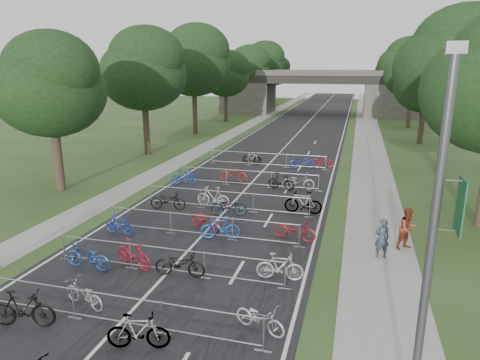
# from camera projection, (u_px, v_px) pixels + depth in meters

# --- Properties ---
(road) EXTENTS (11.00, 140.00, 0.01)m
(road) POSITION_uv_depth(u_px,v_px,m) (304.00, 126.00, 56.41)
(road) COLOR black
(road) RESTS_ON ground
(sidewalk_right) EXTENTS (3.00, 140.00, 0.01)m
(sidewalk_right) POSITION_uv_depth(u_px,v_px,m) (367.00, 128.00, 54.36)
(sidewalk_right) COLOR gray
(sidewalk_right) RESTS_ON ground
(sidewalk_left) EXTENTS (2.00, 140.00, 0.01)m
(sidewalk_left) POSITION_uv_depth(u_px,v_px,m) (249.00, 124.00, 58.33)
(sidewalk_left) COLOR gray
(sidewalk_left) RESTS_ON ground
(lane_markings) EXTENTS (0.12, 140.00, 0.00)m
(lane_markings) POSITION_uv_depth(u_px,v_px,m) (304.00, 126.00, 56.41)
(lane_markings) COLOR silver
(lane_markings) RESTS_ON ground
(overpass_bridge) EXTENTS (31.00, 8.00, 7.05)m
(overpass_bridge) POSITION_uv_depth(u_px,v_px,m) (317.00, 92.00, 69.46)
(overpass_bridge) COLOR #413D3A
(overpass_bridge) RESTS_ON ground
(lamppost) EXTENTS (0.61, 0.65, 8.21)m
(lamppost) POSITION_uv_depth(u_px,v_px,m) (432.00, 249.00, 8.48)
(lamppost) COLOR #4C4C51
(lamppost) RESTS_ON ground
(tree_left_0) EXTENTS (6.72, 6.72, 10.25)m
(tree_left_0) POSITION_uv_depth(u_px,v_px,m) (51.00, 87.00, 25.92)
(tree_left_0) COLOR #33261C
(tree_left_0) RESTS_ON ground
(tree_left_1) EXTENTS (7.56, 7.56, 11.53)m
(tree_left_1) POSITION_uv_depth(u_px,v_px,m) (144.00, 71.00, 36.88)
(tree_left_1) COLOR #33261C
(tree_left_1) RESTS_ON ground
(tree_right_1) EXTENTS (8.18, 8.18, 12.47)m
(tree_right_1) POSITION_uv_depth(u_px,v_px,m) (454.00, 64.00, 30.45)
(tree_right_1) COLOR #33261C
(tree_right_1) RESTS_ON ground
(tree_left_2) EXTENTS (8.40, 8.40, 12.81)m
(tree_left_2) POSITION_uv_depth(u_px,v_px,m) (194.00, 62.00, 47.84)
(tree_left_2) COLOR #33261C
(tree_left_2) RESTS_ON ground
(tree_right_2) EXTENTS (6.16, 6.16, 9.39)m
(tree_right_2) POSITION_uv_depth(u_px,v_px,m) (427.00, 85.00, 42.13)
(tree_right_2) COLOR #33261C
(tree_right_2) RESTS_ON ground
(tree_left_3) EXTENTS (6.72, 6.72, 10.25)m
(tree_left_3) POSITION_uv_depth(u_px,v_px,m) (226.00, 75.00, 59.44)
(tree_left_3) COLOR #33261C
(tree_left_3) RESTS_ON ground
(tree_right_3) EXTENTS (7.17, 7.17, 10.93)m
(tree_right_3) POSITION_uv_depth(u_px,v_px,m) (414.00, 72.00, 53.05)
(tree_right_3) COLOR #33261C
(tree_right_3) RESTS_ON ground
(tree_left_4) EXTENTS (7.56, 7.56, 11.53)m
(tree_left_4) POSITION_uv_depth(u_px,v_px,m) (247.00, 68.00, 70.40)
(tree_left_4) COLOR #33261C
(tree_left_4) RESTS_ON ground
(tree_right_4) EXTENTS (8.18, 8.18, 12.47)m
(tree_right_4) POSITION_uv_depth(u_px,v_px,m) (406.00, 64.00, 63.97)
(tree_right_4) COLOR #33261C
(tree_right_4) RESTS_ON ground
(tree_left_5) EXTENTS (8.40, 8.40, 12.81)m
(tree_left_5) POSITION_uv_depth(u_px,v_px,m) (263.00, 63.00, 81.36)
(tree_left_5) COLOR #33261C
(tree_left_5) RESTS_ON ground
(tree_right_5) EXTENTS (6.16, 6.16, 9.39)m
(tree_right_5) POSITION_uv_depth(u_px,v_px,m) (398.00, 76.00, 75.65)
(tree_right_5) COLOR #33261C
(tree_right_5) RESTS_ON ground
(tree_left_6) EXTENTS (6.72, 6.72, 10.25)m
(tree_left_6) POSITION_uv_depth(u_px,v_px,m) (275.00, 71.00, 92.95)
(tree_left_6) COLOR #33261C
(tree_left_6) RESTS_ON ground
(tree_right_6) EXTENTS (7.17, 7.17, 10.93)m
(tree_right_6) POSITION_uv_depth(u_px,v_px,m) (394.00, 70.00, 86.57)
(tree_right_6) COLOR #33261C
(tree_right_6) RESTS_ON ground
(barrier_row_1) EXTENTS (9.70, 0.08, 1.10)m
(barrier_row_1) POSITION_uv_depth(u_px,v_px,m) (116.00, 310.00, 13.07)
(barrier_row_1) COLOR #929499
(barrier_row_1) RESTS_ON ground
(barrier_row_2) EXTENTS (9.70, 0.08, 1.10)m
(barrier_row_2) POSITION_uv_depth(u_px,v_px,m) (167.00, 260.00, 16.42)
(barrier_row_2) COLOR #929499
(barrier_row_2) RESTS_ON ground
(barrier_row_3) EXTENTS (9.70, 0.08, 1.10)m
(barrier_row_3) POSITION_uv_depth(u_px,v_px,m) (201.00, 226.00, 19.96)
(barrier_row_3) COLOR #929499
(barrier_row_3) RESTS_ON ground
(barrier_row_4) EXTENTS (9.70, 0.08, 1.10)m
(barrier_row_4) POSITION_uv_depth(u_px,v_px,m) (226.00, 200.00, 23.68)
(barrier_row_4) COLOR #929499
(barrier_row_4) RESTS_ON ground
(barrier_row_5) EXTENTS (9.70, 0.08, 1.10)m
(barrier_row_5) POSITION_uv_depth(u_px,v_px,m) (249.00, 178.00, 28.34)
(barrier_row_5) COLOR #929499
(barrier_row_5) RESTS_ON ground
(barrier_row_6) EXTENTS (9.70, 0.08, 1.10)m
(barrier_row_6) POSITION_uv_depth(u_px,v_px,m) (267.00, 160.00, 33.93)
(barrier_row_6) COLOR #929499
(barrier_row_6) RESTS_ON ground
(bike_4) EXTENTS (2.11, 0.99, 1.22)m
(bike_4) POSITION_uv_depth(u_px,v_px,m) (23.00, 309.00, 13.04)
(bike_4) COLOR black
(bike_4) RESTS_ON ground
(bike_5) EXTENTS (1.88, 1.11, 0.93)m
(bike_5) POSITION_uv_depth(u_px,v_px,m) (84.00, 294.00, 14.14)
(bike_5) COLOR gray
(bike_5) RESTS_ON ground
(bike_6) EXTENTS (1.89, 0.95, 1.09)m
(bike_6) POSITION_uv_depth(u_px,v_px,m) (138.00, 332.00, 12.02)
(bike_6) COLOR #929499
(bike_6) RESTS_ON ground
(bike_7) EXTENTS (1.81, 1.14, 0.90)m
(bike_7) POSITION_uv_depth(u_px,v_px,m) (260.00, 318.00, 12.84)
(bike_7) COLOR #A5A5AD
(bike_7) RESTS_ON ground
(bike_8) EXTENTS (2.09, 0.86, 1.07)m
(bike_8) POSITION_uv_depth(u_px,v_px,m) (88.00, 257.00, 16.75)
(bike_8) COLOR #1B4099
(bike_8) RESTS_ON ground
(bike_9) EXTENTS (2.00, 1.21, 1.16)m
(bike_9) POSITION_uv_depth(u_px,v_px,m) (133.00, 254.00, 16.91)
(bike_9) COLOR maroon
(bike_9) RESTS_ON ground
(bike_10) EXTENTS (2.02, 0.85, 1.03)m
(bike_10) POSITION_uv_depth(u_px,v_px,m) (180.00, 264.00, 16.19)
(bike_10) COLOR black
(bike_10) RESTS_ON ground
(bike_11) EXTENTS (1.83, 0.69, 1.07)m
(bike_11) POSITION_uv_depth(u_px,v_px,m) (280.00, 267.00, 15.92)
(bike_11) COLOR #B1B3BA
(bike_11) RESTS_ON ground
(bike_12) EXTENTS (1.68, 0.71, 0.98)m
(bike_12) POSITION_uv_depth(u_px,v_px,m) (119.00, 225.00, 20.21)
(bike_12) COLOR navy
(bike_12) RESTS_ON ground
(bike_13) EXTENTS (2.10, 1.56, 1.05)m
(bike_13) POSITION_uv_depth(u_px,v_px,m) (206.00, 220.00, 20.78)
(bike_13) COLOR maroon
(bike_13) RESTS_ON ground
(bike_14) EXTENTS (1.92, 0.98, 1.11)m
(bike_14) POSITION_uv_depth(u_px,v_px,m) (220.00, 228.00, 19.68)
(bike_14) COLOR #1B4F99
(bike_14) RESTS_ON ground
(bike_15) EXTENTS (2.07, 1.04, 1.04)m
(bike_15) POSITION_uv_depth(u_px,v_px,m) (295.00, 229.00, 19.58)
(bike_15) COLOR maroon
(bike_15) RESTS_ON ground
(bike_16) EXTENTS (2.08, 0.93, 1.06)m
(bike_16) POSITION_uv_depth(u_px,v_px,m) (168.00, 201.00, 23.73)
(bike_16) COLOR black
(bike_16) RESTS_ON ground
(bike_17) EXTENTS (2.02, 0.72, 1.19)m
(bike_17) POSITION_uv_depth(u_px,v_px,m) (213.00, 197.00, 24.14)
(bike_17) COLOR #9FA1A7
(bike_17) RESTS_ON ground
(bike_18) EXTENTS (1.94, 1.07, 0.97)m
(bike_18) POSITION_uv_depth(u_px,v_px,m) (229.00, 207.00, 22.84)
(bike_18) COLOR #929499
(bike_18) RESTS_ON ground
(bike_19) EXTENTS (2.04, 0.61, 1.22)m
(bike_19) POSITION_uv_depth(u_px,v_px,m) (303.00, 203.00, 23.09)
(bike_19) COLOR #929499
(bike_19) RESTS_ON ground
(bike_20) EXTENTS (1.82, 1.38, 1.09)m
(bike_20) POSITION_uv_depth(u_px,v_px,m) (184.00, 177.00, 28.76)
(bike_20) COLOR #1B3B96
(bike_20) RESTS_ON ground
(bike_21) EXTENTS (2.04, 0.80, 1.05)m
(bike_21) POSITION_uv_depth(u_px,v_px,m) (233.00, 174.00, 29.56)
(bike_21) COLOR maroon
(bike_21) RESTS_ON ground
(bike_22) EXTENTS (1.87, 0.94, 1.08)m
(bike_22) POSITION_uv_depth(u_px,v_px,m) (281.00, 182.00, 27.53)
(bike_22) COLOR black
(bike_22) RESTS_ON ground
(bike_23) EXTENTS (2.18, 0.94, 1.11)m
(bike_23) POSITION_uv_depth(u_px,v_px,m) (298.00, 181.00, 27.55)
(bike_23) COLOR #93949A
(bike_23) RESTS_ON ground
(bike_25) EXTENTS (1.68, 0.67, 0.98)m
(bike_25) POSITION_uv_depth(u_px,v_px,m) (252.00, 158.00, 34.72)
(bike_25) COLOR #929499
(bike_25) RESTS_ON ground
(bike_26) EXTENTS (2.14, 1.28, 1.06)m
(bike_26) POSITION_uv_depth(u_px,v_px,m) (302.00, 162.00, 33.18)
(bike_26) COLOR navy
(bike_26) RESTS_ON ground
(bike_27) EXTENTS (1.74, 0.75, 1.01)m
(bike_27) POSITION_uv_depth(u_px,v_px,m) (323.00, 161.00, 33.51)
(bike_27) COLOR maroon
(bike_27) RESTS_ON ground
(pedestrian_a) EXTENTS (0.71, 0.56, 1.70)m
(pedestrian_a) POSITION_uv_depth(u_px,v_px,m) (382.00, 238.00, 17.72)
(pedestrian_a) COLOR #2E3545
(pedestrian_a) RESTS_ON ground
(pedestrian_b) EXTENTS (1.14, 1.11, 1.86)m
(pedestrian_b) POSITION_uv_depth(u_px,v_px,m) (408.00, 229.00, 18.55)
(pedestrian_b) COLOR maroon
(pedestrian_b) RESTS_ON ground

